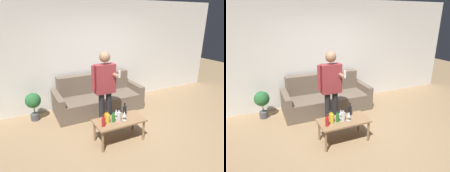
% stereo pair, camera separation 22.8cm
% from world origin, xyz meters
% --- Properties ---
extents(ground_plane, '(16.00, 16.00, 0.00)m').
position_xyz_m(ground_plane, '(0.00, 0.00, 0.00)').
color(ground_plane, '#997A56').
extents(wall_back, '(8.00, 0.06, 2.70)m').
position_xyz_m(wall_back, '(0.00, 2.14, 1.35)').
color(wall_back, silver).
rests_on(wall_back, ground_plane).
extents(couch, '(2.17, 0.90, 0.90)m').
position_xyz_m(couch, '(-0.13, 1.66, 0.31)').
color(couch, '#6B5B4C').
rests_on(couch, ground_plane).
extents(coffee_table, '(0.95, 0.49, 0.44)m').
position_xyz_m(coffee_table, '(-0.30, 0.18, 0.38)').
color(coffee_table, '#8E6B47').
rests_on(coffee_table, ground_plane).
extents(bottle_orange, '(0.06, 0.06, 0.22)m').
position_xyz_m(bottle_orange, '(-0.43, 0.17, 0.53)').
color(bottle_orange, '#23752D').
rests_on(bottle_orange, coffee_table).
extents(bottle_green, '(0.06, 0.06, 0.22)m').
position_xyz_m(bottle_green, '(-0.66, 0.11, 0.53)').
color(bottle_green, '#B21E1E').
rests_on(bottle_green, coffee_table).
extents(bottle_dark, '(0.06, 0.06, 0.23)m').
position_xyz_m(bottle_dark, '(-0.54, 0.18, 0.53)').
color(bottle_dark, yellow).
rests_on(bottle_dark, coffee_table).
extents(bottle_yellow, '(0.07, 0.07, 0.24)m').
position_xyz_m(bottle_yellow, '(-0.10, 0.33, 0.54)').
color(bottle_yellow, black).
rests_on(bottle_yellow, coffee_table).
extents(bottle_red, '(0.06, 0.06, 0.20)m').
position_xyz_m(bottle_red, '(-0.54, 0.25, 0.52)').
color(bottle_red, orange).
rests_on(bottle_red, coffee_table).
extents(bottle_clear, '(0.07, 0.07, 0.24)m').
position_xyz_m(bottle_clear, '(-0.33, 0.15, 0.54)').
color(bottle_clear, silver).
rests_on(bottle_clear, coffee_table).
extents(wine_glass_near, '(0.07, 0.07, 0.18)m').
position_xyz_m(wine_glass_near, '(-0.22, 0.13, 0.56)').
color(wine_glass_near, silver).
rests_on(wine_glass_near, coffee_table).
extents(wine_glass_far, '(0.07, 0.07, 0.19)m').
position_xyz_m(wine_glass_far, '(-0.33, 0.26, 0.57)').
color(wine_glass_far, silver).
rests_on(wine_glass_far, coffee_table).
extents(person_standing_front, '(0.49, 0.42, 1.64)m').
position_xyz_m(person_standing_front, '(-0.34, 0.75, 0.97)').
color(person_standing_front, '#232328').
rests_on(person_standing_front, ground_plane).
extents(potted_plant, '(0.34, 0.34, 0.66)m').
position_xyz_m(potted_plant, '(-1.66, 1.76, 0.43)').
color(potted_plant, '#4C4C51').
rests_on(potted_plant, ground_plane).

